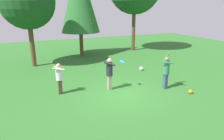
{
  "coord_description": "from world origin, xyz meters",
  "views": [
    {
      "loc": [
        -4.36,
        -8.67,
        4.25
      ],
      "look_at": [
        -0.15,
        0.79,
        1.05
      ],
      "focal_mm": 32.37,
      "sensor_mm": 36.0,
      "label": 1
    }
  ],
  "objects": [
    {
      "name": "ball_white",
      "position": [
        3.1,
        2.98,
        0.13
      ],
      "size": [
        0.27,
        0.27,
        0.27
      ],
      "primitive_type": "sphere",
      "color": "white",
      "rests_on": "ground_plane"
    },
    {
      "name": "tree_left",
      "position": [
        -3.74,
        7.25,
        4.64
      ],
      "size": [
        3.86,
        3.86,
        6.59
      ],
      "color": "brown",
      "rests_on": "ground_plane"
    },
    {
      "name": "person_bystander",
      "position": [
        -2.88,
        1.2,
        0.96
      ],
      "size": [
        0.64,
        0.59,
        1.62
      ],
      "rotation": [
        0.0,
        0.0,
        -0.22
      ],
      "color": "#4C382D",
      "rests_on": "ground_plane"
    },
    {
      "name": "person_catcher",
      "position": [
        -0.35,
        0.68,
        1.04
      ],
      "size": [
        0.7,
        0.62,
        1.74
      ],
      "rotation": [
        0.0,
        0.0,
        -0.27
      ],
      "color": "gray",
      "rests_on": "ground_plane"
    },
    {
      "name": "ground_plane",
      "position": [
        0.0,
        0.0,
        0.0
      ],
      "size": [
        40.0,
        40.0,
        0.0
      ],
      "primitive_type": "plane",
      "color": "#2D6B28"
    },
    {
      "name": "ball_orange",
      "position": [
        3.26,
        -1.54,
        0.11
      ],
      "size": [
        0.22,
        0.22,
        0.22
      ],
      "primitive_type": "sphere",
      "color": "orange",
      "rests_on": "ground_plane"
    },
    {
      "name": "person_thrower",
      "position": [
        2.49,
        -0.42,
        1.07
      ],
      "size": [
        0.65,
        0.64,
        1.97
      ],
      "rotation": [
        0.0,
        0.0,
        2.75
      ],
      "color": "#38476B",
      "rests_on": "ground_plane"
    },
    {
      "name": "frisbee",
      "position": [
        0.31,
        0.5,
        1.54
      ],
      "size": [
        0.37,
        0.37,
        0.13
      ],
      "color": "#2393D1"
    }
  ]
}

